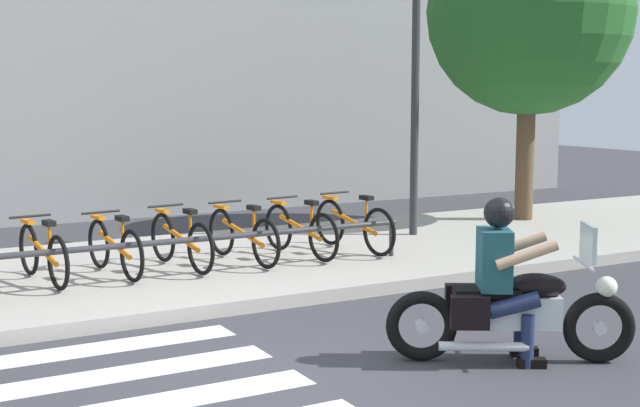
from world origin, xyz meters
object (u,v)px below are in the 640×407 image
at_px(rider, 504,269).
at_px(bicycle_2, 114,247).
at_px(bicycle_3, 181,241).
at_px(street_lamp, 416,55).
at_px(bicycle_1, 43,253).
at_px(bike_rack, 197,241).
at_px(bicycle_6, 354,225).
at_px(bicycle_5, 300,230).
at_px(tree_near_rack, 529,13).
at_px(motorcycle, 512,310).
at_px(bicycle_4, 243,235).

bearing_deg(rider, bicycle_2, 115.69).
bearing_deg(bicycle_3, street_lamp, 10.35).
height_order(bicycle_1, bike_rack, bicycle_1).
height_order(bicycle_1, bicycle_2, bicycle_1).
xyz_separation_m(bicycle_1, bicycle_6, (4.12, -0.00, 0.01)).
bearing_deg(bicycle_5, bicycle_2, 179.99).
distance_m(bicycle_6, tree_near_rack, 5.23).
xyz_separation_m(bicycle_2, bike_rack, (0.82, -0.55, 0.09)).
bearing_deg(bicycle_3, bicycle_6, -0.00).
bearing_deg(bicycle_3, bike_rack, -89.95).
relative_size(motorcycle, bicycle_6, 1.10).
bearing_deg(motorcycle, bicycle_5, 86.31).
relative_size(motorcycle, bike_rack, 0.34).
height_order(bicycle_1, street_lamp, street_lamp).
relative_size(bicycle_1, bicycle_6, 0.93).
relative_size(bicycle_4, bicycle_6, 0.99).
height_order(bicycle_1, tree_near_rack, tree_near_rack).
bearing_deg(street_lamp, bicycle_4, -167.03).
height_order(rider, tree_near_rack, tree_near_rack).
xyz_separation_m(bicycle_1, street_lamp, (5.62, 0.73, 2.35)).
height_order(motorcycle, bicycle_2, motorcycle).
bearing_deg(bicycle_4, tree_near_rack, 11.15).
distance_m(bicycle_2, bicycle_5, 2.47).
relative_size(bicycle_3, bicycle_6, 0.95).
relative_size(rider, bicycle_2, 0.91).
xyz_separation_m(motorcycle, bicycle_3, (-1.36, 4.45, 0.05)).
xyz_separation_m(bicycle_1, bicycle_4, (2.47, 0.00, 0.00)).
bearing_deg(rider, street_lamp, 62.43).
height_order(rider, bicycle_3, rider).
bearing_deg(bike_rack, bicycle_1, 161.42).
distance_m(bicycle_2, bike_rack, 1.00).
height_order(bicycle_3, tree_near_rack, tree_near_rack).
distance_m(motorcycle, bike_rack, 4.13).
bearing_deg(bicycle_6, bicycle_2, 179.99).
relative_size(bicycle_3, bicycle_5, 0.98).
xyz_separation_m(bicycle_2, tree_near_rack, (7.36, 1.13, 3.11)).
distance_m(bicycle_2, bicycle_4, 1.65).
distance_m(motorcycle, rider, 0.37).
xyz_separation_m(motorcycle, bicycle_6, (1.11, 4.45, 0.05)).
height_order(rider, bicycle_5, rider).
distance_m(bicycle_1, bicycle_3, 1.65).
bearing_deg(tree_near_rack, bicycle_4, -168.85).
xyz_separation_m(rider, bicycle_6, (1.18, 4.41, -0.31)).
xyz_separation_m(motorcycle, bicycle_4, (-0.54, 4.45, 0.04)).
xyz_separation_m(bicycle_3, bicycle_4, (0.82, 0.00, -0.00)).
relative_size(street_lamp, tree_near_rack, 0.89).
distance_m(rider, street_lamp, 6.13).
bearing_deg(bicycle_4, bicycle_2, -180.00).
height_order(motorcycle, rider, rider).
height_order(bicycle_6, tree_near_rack, tree_near_rack).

